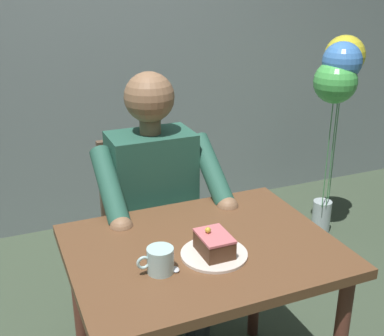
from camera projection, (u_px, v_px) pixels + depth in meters
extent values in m
cube|color=brown|center=(202.00, 250.00, 1.70)|extent=(0.91, 0.70, 0.04)
cylinder|color=brown|center=(256.00, 269.00, 2.22)|extent=(0.05, 0.05, 0.71)
cylinder|color=brown|center=(80.00, 313.00, 1.94)|extent=(0.05, 0.05, 0.71)
cube|color=brown|center=(153.00, 245.00, 2.29)|extent=(0.42, 0.42, 0.04)
cube|color=brown|center=(139.00, 182.00, 2.37)|extent=(0.38, 0.04, 0.45)
cylinder|color=brown|center=(203.00, 295.00, 2.28)|extent=(0.04, 0.04, 0.42)
cylinder|color=brown|center=(128.00, 314.00, 2.15)|extent=(0.04, 0.04, 0.42)
cylinder|color=brown|center=(176.00, 257.00, 2.59)|extent=(0.04, 0.04, 0.42)
cylinder|color=brown|center=(108.00, 272.00, 2.46)|extent=(0.04, 0.04, 0.42)
cube|color=#285A48|center=(152.00, 191.00, 2.17)|extent=(0.36, 0.22, 0.53)
sphere|color=#916A4B|center=(149.00, 97.00, 2.02)|extent=(0.21, 0.21, 0.21)
cylinder|color=#916A4B|center=(150.00, 126.00, 2.06)|extent=(0.09, 0.09, 0.06)
cylinder|color=#285A48|center=(211.00, 170.00, 2.09)|extent=(0.08, 0.33, 0.26)
sphere|color=#916A4B|center=(228.00, 208.00, 1.99)|extent=(0.09, 0.09, 0.09)
cylinder|color=#285A48|center=(109.00, 186.00, 1.93)|extent=(0.08, 0.33, 0.26)
sphere|color=#916A4B|center=(122.00, 228.00, 1.83)|extent=(0.09, 0.09, 0.09)
cylinder|color=#33343C|center=(182.00, 256.00, 2.20)|extent=(0.13, 0.38, 0.14)
cylinder|color=#33343C|center=(143.00, 264.00, 2.14)|extent=(0.13, 0.38, 0.14)
cylinder|color=#33343C|center=(198.00, 320.00, 2.13)|extent=(0.11, 0.11, 0.40)
cylinder|color=#33343C|center=(158.00, 331.00, 2.07)|extent=(0.11, 0.11, 0.40)
cylinder|color=silver|center=(214.00, 254.00, 1.63)|extent=(0.22, 0.22, 0.01)
cube|color=#51311E|center=(214.00, 245.00, 1.62)|extent=(0.10, 0.13, 0.06)
cube|color=#DA6C72|center=(214.00, 236.00, 1.61)|extent=(0.10, 0.13, 0.01)
sphere|color=gold|center=(208.00, 230.00, 1.62)|extent=(0.02, 0.02, 0.02)
cylinder|color=silver|center=(160.00, 260.00, 1.53)|extent=(0.08, 0.08, 0.08)
torus|color=silver|center=(144.00, 263.00, 1.51)|extent=(0.05, 0.01, 0.05)
cylinder|color=black|center=(160.00, 250.00, 1.52)|extent=(0.07, 0.07, 0.01)
cube|color=silver|center=(168.00, 259.00, 1.61)|extent=(0.03, 0.11, 0.01)
ellipsoid|color=silver|center=(175.00, 269.00, 1.55)|extent=(0.03, 0.04, 0.01)
cylinder|color=#B2C1C6|center=(321.00, 216.00, 3.24)|extent=(0.12, 0.12, 0.22)
sphere|color=#4888DD|center=(342.00, 62.00, 2.80)|extent=(0.23, 0.23, 0.23)
cylinder|color=#4C9956|center=(333.00, 147.00, 2.99)|extent=(0.01, 0.01, 0.80)
sphere|color=yellow|center=(345.00, 56.00, 2.89)|extent=(0.24, 0.24, 0.24)
cylinder|color=#4C9956|center=(335.00, 140.00, 3.08)|extent=(0.01, 0.01, 0.81)
sphere|color=#4FC156|center=(335.00, 82.00, 2.82)|extent=(0.25, 0.25, 0.25)
cylinder|color=#4C9956|center=(327.00, 157.00, 2.99)|extent=(0.01, 0.01, 0.67)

